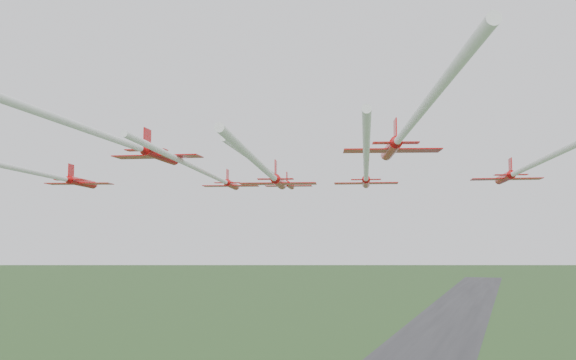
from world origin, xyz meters
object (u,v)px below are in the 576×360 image
(jet_lead, at_px, (278,177))
(jet_row4_right, at_px, (402,136))
(jet_row3_right, at_px, (533,164))
(jet_row2_right, at_px, (366,172))
(jet_row3_left, at_px, (2,165))
(jet_row2_left, at_px, (214,177))
(jet_row3_mid, at_px, (271,175))
(jet_row4_left, at_px, (102,134))

(jet_lead, bearing_deg, jet_row4_right, -67.83)
(jet_lead, distance_m, jet_row3_right, 42.33)
(jet_lead, relative_size, jet_row2_right, 0.97)
(jet_row3_left, distance_m, jet_row3_right, 52.33)
(jet_row2_left, height_order, jet_row4_right, jet_row4_right)
(jet_lead, distance_m, jet_row3_mid, 27.04)
(jet_row3_mid, xyz_separation_m, jet_row4_left, (-6.97, -21.32, 1.68))
(jet_row2_left, bearing_deg, jet_row4_left, -95.48)
(jet_row4_left, bearing_deg, jet_row2_right, 55.94)
(jet_lead, bearing_deg, jet_row2_right, -50.00)
(jet_row3_right, bearing_deg, jet_row2_right, 142.55)
(jet_row2_right, height_order, jet_row4_left, jet_row4_left)
(jet_row2_left, distance_m, jet_row4_left, 32.45)
(jet_row2_right, relative_size, jet_row3_mid, 1.32)
(jet_lead, height_order, jet_row3_mid, jet_lead)
(jet_row3_left, bearing_deg, jet_row4_left, -28.60)
(jet_row2_left, height_order, jet_row4_left, jet_row4_left)
(jet_row4_left, bearing_deg, jet_row3_mid, 61.34)
(jet_row3_left, height_order, jet_row3_mid, jet_row3_mid)
(jet_row3_left, distance_m, jet_row4_right, 37.48)
(jet_row4_left, relative_size, jet_row4_right, 1.29)
(jet_lead, bearing_deg, jet_row2_left, -116.02)
(jet_row2_right, bearing_deg, jet_row3_mid, -134.05)
(jet_row3_left, relative_size, jet_row3_right, 1.14)
(jet_row3_mid, relative_size, jet_row4_right, 1.03)
(jet_row2_right, distance_m, jet_row3_left, 42.05)
(jet_lead, bearing_deg, jet_row4_left, -100.67)
(jet_row3_mid, xyz_separation_m, jet_row4_right, (16.19, -10.12, 2.04))
(jet_row4_left, bearing_deg, jet_row3_left, 156.41)
(jet_row3_mid, bearing_deg, jet_row3_left, -153.06)
(jet_row2_right, relative_size, jet_row4_left, 1.06)
(jet_row2_left, bearing_deg, jet_row3_right, -25.28)
(jet_row2_left, xyz_separation_m, jet_row4_left, (5.19, -32.03, 0.52))
(jet_row3_left, relative_size, jet_row4_left, 1.16)
(jet_row2_right, relative_size, jet_row3_left, 0.92)
(jet_row2_right, bearing_deg, jet_lead, 130.23)
(jet_row2_left, xyz_separation_m, jet_row3_mid, (12.16, -10.71, -1.15))
(jet_row4_left, bearing_deg, jet_lead, 81.53)
(jet_row3_mid, relative_size, jet_row4_left, 0.80)
(jet_lead, height_order, jet_row2_right, jet_lead)
(jet_row3_right, xyz_separation_m, jet_row4_left, (-34.31, -24.65, 1.16))
(jet_row3_mid, bearing_deg, jet_row3_right, -7.98)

